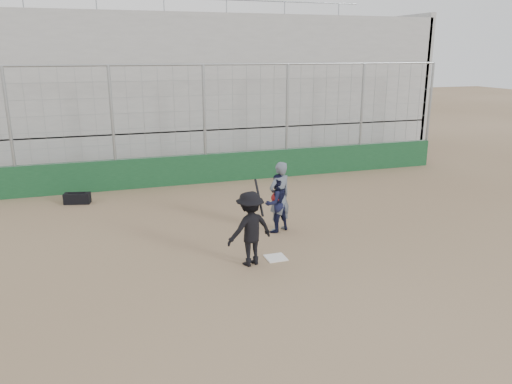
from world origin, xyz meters
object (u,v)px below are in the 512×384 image
object	(u,v)px
catcher_crouched	(276,212)
umpire	(279,200)
batter_at_plate	(250,229)
equipment_bag	(77,198)

from	to	relation	value
catcher_crouched	umpire	distance (m)	0.31
batter_at_plate	equipment_bag	bearing A→B (deg)	121.64
batter_at_plate	equipment_bag	distance (m)	6.90
batter_at_plate	equipment_bag	size ratio (longest dim) A/B	2.21
catcher_crouched	umpire	bearing A→B (deg)	21.70
batter_at_plate	umpire	world-z (taller)	batter_at_plate
catcher_crouched	umpire	xyz separation A→B (m)	(0.09, 0.04, 0.30)
batter_at_plate	equipment_bag	world-z (taller)	batter_at_plate
umpire	equipment_bag	distance (m)	6.45
catcher_crouched	equipment_bag	bearing A→B (deg)	139.53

